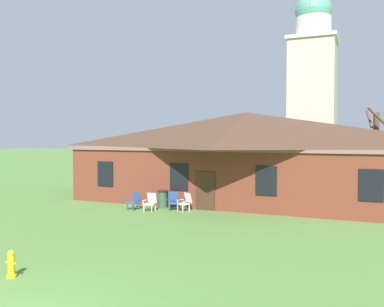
% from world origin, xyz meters
% --- Properties ---
extents(brick_building, '(20.50, 10.40, 5.58)m').
position_xyz_m(brick_building, '(-0.00, 19.48, 2.84)').
color(brick_building, brown).
rests_on(brick_building, ground).
extents(dome_tower, '(5.18, 5.18, 20.42)m').
position_xyz_m(dome_tower, '(1.74, 40.12, 9.38)').
color(dome_tower, '#BCB29E').
rests_on(dome_tower, ground).
extents(lawn_chair_by_porch, '(0.73, 0.77, 0.96)m').
position_xyz_m(lawn_chair_by_porch, '(-4.55, 13.14, 0.50)').
color(lawn_chair_by_porch, '#2D5693').
rests_on(lawn_chair_by_porch, ground).
extents(lawn_chair_near_door, '(0.67, 0.69, 0.96)m').
position_xyz_m(lawn_chair_near_door, '(-3.51, 13.07, 0.50)').
color(lawn_chair_near_door, silver).
rests_on(lawn_chair_near_door, ground).
extents(lawn_chair_left_end, '(0.83, 0.86, 0.96)m').
position_xyz_m(lawn_chair_left_end, '(-2.53, 13.86, 0.50)').
color(lawn_chair_left_end, '#2D5693').
rests_on(lawn_chair_left_end, ground).
extents(lawn_chair_middle, '(0.83, 0.86, 0.96)m').
position_xyz_m(lawn_chair_middle, '(-1.81, 13.85, 0.50)').
color(lawn_chair_middle, silver).
rests_on(lawn_chair_middle, ground).
extents(bare_tree_beside_building, '(1.58, 1.31, 5.82)m').
position_xyz_m(bare_tree_beside_building, '(7.73, 21.47, 3.03)').
color(bare_tree_beside_building, brown).
rests_on(bare_tree_beside_building, ground).
extents(fire_hydrant, '(0.36, 0.28, 0.79)m').
position_xyz_m(fire_hydrant, '(-2.15, 2.40, 0.38)').
color(fire_hydrant, gold).
rests_on(fire_hydrant, ground).
extents(trash_bin, '(0.56, 0.56, 0.98)m').
position_xyz_m(trash_bin, '(-3.35, 14.19, 0.50)').
color(trash_bin, '#335638').
rests_on(trash_bin, ground).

